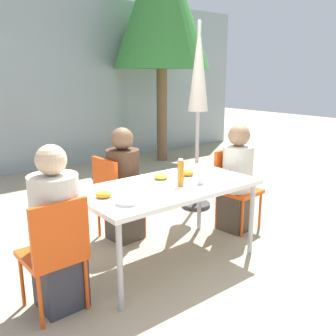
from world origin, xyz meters
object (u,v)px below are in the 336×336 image
at_px(closed_umbrella, 198,84).
at_px(salad_bowl, 128,200).
at_px(person_left, 57,233).
at_px(person_far, 124,187).
at_px(chair_left, 56,248).
at_px(bottle, 181,173).
at_px(chair_far, 114,192).
at_px(chair_right, 233,183).
at_px(drinking_cup, 201,178).
at_px(person_right, 237,181).

xyz_separation_m(closed_umbrella, salad_bowl, (-1.71, -1.08, -0.79)).
bearing_deg(person_left, person_far, 33.50).
xyz_separation_m(chair_left, closed_umbrella, (2.26, 1.01, 1.05)).
distance_m(person_left, bottle, 1.13).
distance_m(chair_left, person_far, 1.30).
relative_size(chair_far, salad_bowl, 4.91).
bearing_deg(chair_left, chair_right, 6.39).
relative_size(chair_right, person_far, 0.74).
height_order(person_left, salad_bowl, person_left).
bearing_deg(closed_umbrella, bottle, -138.43).
bearing_deg(closed_umbrella, drinking_cup, -131.78).
xyz_separation_m(closed_umbrella, drinking_cup, (-0.94, -1.05, -0.77)).
height_order(chair_left, person_far, person_far).
distance_m(person_left, person_right, 2.07).
bearing_deg(drinking_cup, salad_bowl, -177.93).
bearing_deg(chair_right, person_right, 58.07).
bearing_deg(salad_bowl, person_left, 162.24).
bearing_deg(person_right, salad_bowl, 4.74).
distance_m(person_right, salad_bowl, 1.61).
distance_m(chair_right, closed_umbrella, 1.27).
bearing_deg(closed_umbrella, person_left, -157.32).
distance_m(person_far, salad_bowl, 1.01).
height_order(chair_far, drinking_cup, chair_far).
bearing_deg(person_left, chair_left, -121.93).
xyz_separation_m(chair_left, drinking_cup, (1.31, -0.05, 0.28)).
bearing_deg(person_left, closed_umbrella, 21.09).
distance_m(person_left, closed_umbrella, 2.59).
xyz_separation_m(closed_umbrella, bottle, (-1.11, -0.99, -0.71)).
xyz_separation_m(person_far, closed_umbrella, (1.22, 0.23, 1.00)).
height_order(bottle, salad_bowl, bottle).
bearing_deg(salad_bowl, drinking_cup, 2.07).
height_order(bottle, drinking_cup, bottle).
bearing_deg(person_far, bottle, 4.29).
height_order(chair_left, person_left, person_left).
distance_m(chair_left, closed_umbrella, 2.68).
bearing_deg(salad_bowl, person_far, 60.02).
height_order(person_left, chair_right, person_left).
relative_size(chair_right, salad_bowl, 4.91).
bearing_deg(person_left, chair_far, 37.64).
bearing_deg(chair_left, person_left, 58.07).
height_order(person_left, bottle, person_left).
bearing_deg(chair_right, person_left, 0.08).
distance_m(chair_far, bottle, 0.89).
bearing_deg(person_far, chair_right, 63.31).
bearing_deg(person_left, drinking_cup, -7.51).
height_order(chair_right, person_right, person_right).
height_order(chair_far, person_far, person_far).
height_order(person_left, drinking_cup, person_left).
bearing_deg(person_far, salad_bowl, -33.62).
distance_m(person_far, closed_umbrella, 1.59).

